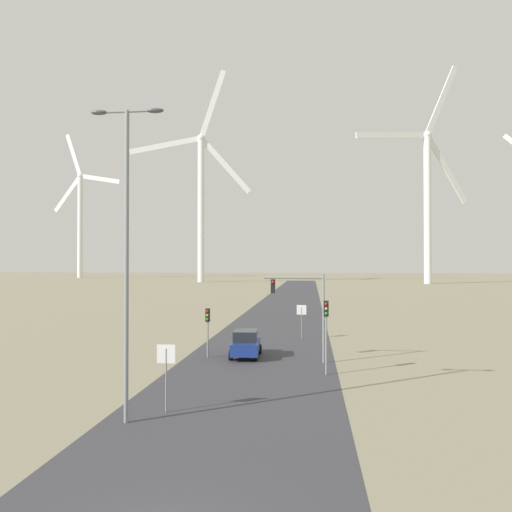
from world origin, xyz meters
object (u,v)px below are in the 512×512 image
at_px(car_approaching, 246,344).
at_px(wind_turbine_left, 201,191).
at_px(streetlamp, 127,232).
at_px(stop_sign_near, 166,365).
at_px(traffic_light_mast_overhead, 302,300).
at_px(traffic_light_post_near_right, 326,321).
at_px(wind_turbine_center, 427,189).
at_px(stop_sign_far, 302,315).
at_px(wind_turbine_far_left, 80,214).
at_px(traffic_light_post_near_left, 208,322).

height_order(car_approaching, wind_turbine_left, wind_turbine_left).
xyz_separation_m(streetlamp, stop_sign_near, (1.19, 1.53, -5.62)).
bearing_deg(stop_sign_near, traffic_light_mast_overhead, 63.57).
bearing_deg(traffic_light_post_near_right, wind_turbine_center, 74.89).
bearing_deg(stop_sign_far, wind_turbine_far_left, 121.14).
height_order(car_approaching, wind_turbine_far_left, wind_turbine_far_left).
xyz_separation_m(stop_sign_far, car_approaching, (-3.63, -8.35, -1.10)).
xyz_separation_m(wind_turbine_left, wind_turbine_center, (71.91, -5.62, -1.19)).
height_order(traffic_light_post_near_right, wind_turbine_left, wind_turbine_left).
bearing_deg(wind_turbine_center, wind_turbine_left, 175.53).
relative_size(wind_turbine_far_left, wind_turbine_left, 0.87).
bearing_deg(car_approaching, traffic_light_post_near_left, -166.82).
bearing_deg(wind_turbine_far_left, wind_turbine_left, -33.16).
bearing_deg(stop_sign_near, wind_turbine_left, 102.03).
bearing_deg(streetlamp, traffic_light_post_near_left, 88.14).
height_order(streetlamp, traffic_light_post_near_left, streetlamp).
height_order(traffic_light_post_near_left, traffic_light_mast_overhead, traffic_light_mast_overhead).
distance_m(streetlamp, wind_turbine_center, 145.83).
bearing_deg(stop_sign_near, wind_turbine_far_left, 116.76).
relative_size(traffic_light_mast_overhead, car_approaching, 1.36).
bearing_deg(streetlamp, stop_sign_near, 52.02).
bearing_deg(wind_turbine_left, streetlamp, -78.55).
relative_size(stop_sign_near, wind_turbine_far_left, 0.05).
height_order(traffic_light_post_near_left, wind_turbine_far_left, wind_turbine_far_left).
bearing_deg(stop_sign_near, traffic_light_post_near_left, 93.50).
bearing_deg(traffic_light_mast_overhead, stop_sign_far, 91.43).
xyz_separation_m(traffic_light_mast_overhead, wind_turbine_center, (36.04, 124.85, 24.98)).
xyz_separation_m(stop_sign_far, wind_turbine_center, (36.29, 115.05, 27.00)).
distance_m(streetlamp, car_approaching, 16.12).
relative_size(stop_sign_far, wind_turbine_center, 0.04).
bearing_deg(wind_turbine_far_left, traffic_light_mast_overhead, -60.28).
xyz_separation_m(streetlamp, traffic_light_post_near_right, (8.25, 9.48, -4.55)).
xyz_separation_m(wind_turbine_far_left, wind_turbine_left, (61.61, -40.26, 3.11)).
height_order(stop_sign_far, traffic_light_post_near_left, traffic_light_post_near_left).
height_order(traffic_light_post_near_left, traffic_light_post_near_right, traffic_light_post_near_right).
relative_size(traffic_light_post_near_left, wind_turbine_left, 0.05).
xyz_separation_m(stop_sign_near, wind_turbine_left, (-30.22, 141.83, 28.16)).
distance_m(traffic_light_post_near_right, car_approaching, 7.51).
height_order(traffic_light_mast_overhead, wind_turbine_left, wind_turbine_left).
bearing_deg(wind_turbine_far_left, streetlamp, -63.73).
bearing_deg(traffic_light_mast_overhead, stop_sign_near, -116.43).
bearing_deg(traffic_light_post_near_right, traffic_light_mast_overhead, 112.55).
bearing_deg(traffic_light_post_near_left, stop_sign_far, 55.49).
relative_size(traffic_light_post_near_left, traffic_light_mast_overhead, 0.58).
relative_size(stop_sign_far, wind_turbine_far_left, 0.05).
height_order(stop_sign_near, wind_turbine_center, wind_turbine_center).
height_order(traffic_light_post_near_left, wind_turbine_center, wind_turbine_center).
relative_size(streetlamp, traffic_light_post_near_right, 2.98).
xyz_separation_m(wind_turbine_far_left, wind_turbine_center, (133.52, -45.88, 1.92)).
xyz_separation_m(stop_sign_far, traffic_light_post_near_right, (1.66, -13.21, 1.09)).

